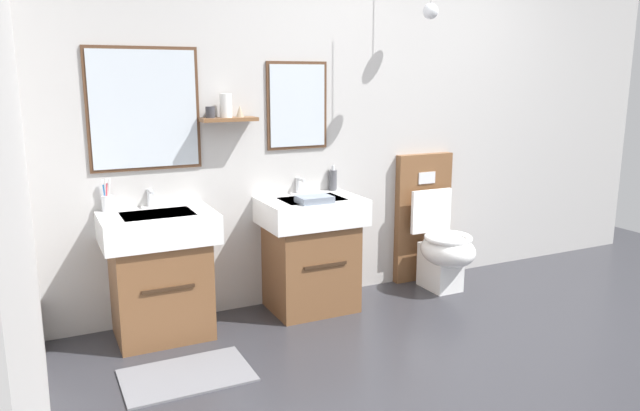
# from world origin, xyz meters

# --- Properties ---
(ground_plane) EXTENTS (6.33, 4.74, 0.10)m
(ground_plane) POSITION_xyz_m (0.00, 0.00, -0.05)
(ground_plane) COLOR #2D2D33
(ground_plane) RESTS_ON ground
(wall_back) EXTENTS (5.13, 0.56, 2.62)m
(wall_back) POSITION_xyz_m (-0.02, 1.71, 1.31)
(wall_back) COLOR #B7B5B2
(wall_back) RESTS_ON ground
(wall_left) EXTENTS (0.12, 3.54, 2.62)m
(wall_left) POSITION_xyz_m (-2.51, 0.00, 1.31)
(wall_left) COLOR #B7B5B2
(wall_left) RESTS_ON ground
(bath_mat) EXTENTS (0.68, 0.44, 0.01)m
(bath_mat) POSITION_xyz_m (-1.77, 0.84, 0.01)
(bath_mat) COLOR slate
(bath_mat) RESTS_ON ground
(vanity_sink_left) EXTENTS (0.67, 0.50, 0.78)m
(vanity_sink_left) POSITION_xyz_m (-1.77, 1.44, 0.42)
(vanity_sink_left) COLOR brown
(vanity_sink_left) RESTS_ON ground
(tap_on_left_sink) EXTENTS (0.03, 0.13, 0.11)m
(tap_on_left_sink) POSITION_xyz_m (-1.77, 1.62, 0.85)
(tap_on_left_sink) COLOR silver
(tap_on_left_sink) RESTS_ON vanity_sink_left
(vanity_sink_right) EXTENTS (0.67, 0.50, 0.78)m
(vanity_sink_right) POSITION_xyz_m (-0.76, 1.44, 0.42)
(vanity_sink_right) COLOR brown
(vanity_sink_right) RESTS_ON ground
(tap_on_right_sink) EXTENTS (0.03, 0.13, 0.11)m
(tap_on_right_sink) POSITION_xyz_m (-0.76, 1.62, 0.85)
(tap_on_right_sink) COLOR silver
(tap_on_right_sink) RESTS_ON vanity_sink_right
(toilet) EXTENTS (0.48, 0.62, 1.00)m
(toilet) POSITION_xyz_m (0.30, 1.45, 0.38)
(toilet) COLOR brown
(toilet) RESTS_ON ground
(toothbrush_cup) EXTENTS (0.07, 0.07, 0.20)m
(toothbrush_cup) POSITION_xyz_m (-2.03, 1.61, 0.84)
(toothbrush_cup) COLOR silver
(toothbrush_cup) RESTS_ON vanity_sink_left
(soap_dispenser) EXTENTS (0.06, 0.06, 0.18)m
(soap_dispenser) POSITION_xyz_m (-0.49, 1.62, 0.86)
(soap_dispenser) COLOR #4C4C51
(soap_dispenser) RESTS_ON vanity_sink_right
(folded_hand_towel) EXTENTS (0.22, 0.16, 0.04)m
(folded_hand_towel) POSITION_xyz_m (-0.80, 1.29, 0.80)
(folded_hand_towel) COLOR gray
(folded_hand_towel) RESTS_ON vanity_sink_right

